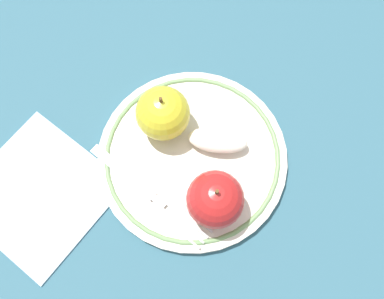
% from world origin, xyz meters
% --- Properties ---
extents(ground_plane, '(2.00, 2.00, 0.00)m').
position_xyz_m(ground_plane, '(0.00, 0.00, 0.00)').
color(ground_plane, '#2F5969').
extents(plate, '(0.24, 0.24, 0.01)m').
position_xyz_m(plate, '(-0.01, -0.00, 0.01)').
color(plate, beige).
rests_on(plate, ground_plane).
extents(apple_red_whole, '(0.07, 0.07, 0.07)m').
position_xyz_m(apple_red_whole, '(0.01, -0.05, 0.05)').
color(apple_red_whole, gold).
rests_on(apple_red_whole, plate).
extents(apple_second_whole, '(0.07, 0.07, 0.07)m').
position_xyz_m(apple_second_whole, '(-0.00, 0.07, 0.05)').
color(apple_second_whole, red).
rests_on(apple_second_whole, plate).
extents(apple_slice_front, '(0.08, 0.07, 0.02)m').
position_xyz_m(apple_slice_front, '(-0.04, -0.00, 0.03)').
color(apple_slice_front, '#F4E4D0').
rests_on(apple_slice_front, plate).
extents(fork, '(0.09, 0.17, 0.00)m').
position_xyz_m(fork, '(0.07, 0.01, 0.02)').
color(fork, silver).
rests_on(fork, plate).
extents(napkin_folded, '(0.21, 0.21, 0.01)m').
position_xyz_m(napkin_folded, '(0.18, -0.05, 0.00)').
color(napkin_folded, '#A8BED0').
rests_on(napkin_folded, ground_plane).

